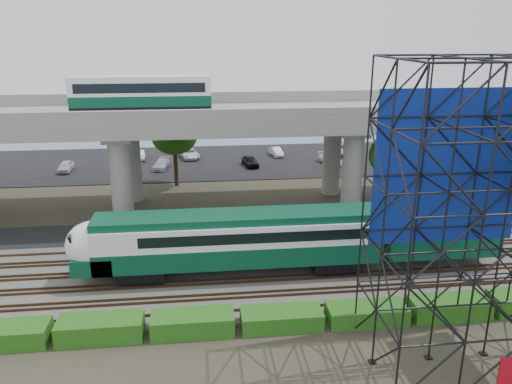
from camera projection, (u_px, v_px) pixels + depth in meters
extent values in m
plane|color=#474233|center=(255.00, 290.00, 32.45)|extent=(140.00, 140.00, 0.00)
cube|color=slate|center=(252.00, 275.00, 34.31)|extent=(90.00, 12.00, 0.20)
cube|color=black|center=(242.00, 229.00, 42.36)|extent=(90.00, 5.00, 0.08)
cube|color=black|center=(227.00, 161.00, 64.58)|extent=(90.00, 18.00, 0.08)
cube|color=slate|center=(219.00, 130.00, 85.39)|extent=(140.00, 40.00, 0.03)
cube|color=#472D1E|center=(261.00, 309.00, 29.79)|extent=(90.00, 0.08, 0.16)
cube|color=#472D1E|center=(258.00, 297.00, 31.15)|extent=(90.00, 0.08, 0.16)
cube|color=#472D1E|center=(257.00, 292.00, 31.68)|extent=(90.00, 0.08, 0.16)
cube|color=#472D1E|center=(254.00, 281.00, 33.04)|extent=(90.00, 0.08, 0.16)
cube|color=#472D1E|center=(253.00, 277.00, 33.57)|extent=(90.00, 0.08, 0.16)
cube|color=#472D1E|center=(251.00, 268.00, 34.93)|extent=(90.00, 0.08, 0.16)
cube|color=#472D1E|center=(250.00, 264.00, 35.46)|extent=(90.00, 0.08, 0.16)
cube|color=#472D1E|center=(248.00, 256.00, 36.82)|extent=(90.00, 0.08, 0.16)
cube|color=#472D1E|center=(248.00, 252.00, 37.35)|extent=(90.00, 0.08, 0.16)
cube|color=#472D1E|center=(246.00, 245.00, 38.72)|extent=(90.00, 0.08, 0.16)
cube|color=black|center=(143.00, 271.00, 33.31)|extent=(3.00, 2.20, 0.90)
cube|color=black|center=(333.00, 262.00, 34.69)|extent=(3.00, 2.20, 0.90)
cube|color=#09422C|center=(240.00, 251.00, 33.64)|extent=(19.00, 3.00, 1.40)
cube|color=white|center=(239.00, 231.00, 33.20)|extent=(19.00, 3.00, 1.50)
cube|color=#09422C|center=(239.00, 217.00, 32.89)|extent=(19.00, 2.60, 0.50)
cube|color=black|center=(254.00, 230.00, 33.29)|extent=(15.00, 3.06, 0.70)
ellipsoid|color=white|center=(94.00, 245.00, 32.36)|extent=(3.60, 3.00, 3.20)
cube|color=#09422C|center=(95.00, 260.00, 32.68)|extent=(2.60, 3.00, 1.10)
cube|color=black|center=(75.00, 239.00, 32.09)|extent=(0.48, 2.00, 1.09)
cube|color=#09422C|center=(439.00, 228.00, 34.82)|extent=(8.00, 3.00, 3.40)
cube|color=#9E9B93|center=(236.00, 118.00, 44.93)|extent=(80.00, 12.00, 1.20)
cube|color=#9E9B93|center=(241.00, 116.00, 39.14)|extent=(80.00, 0.50, 1.10)
cube|color=#9E9B93|center=(232.00, 97.00, 50.01)|extent=(80.00, 0.50, 1.10)
cylinder|color=#9E9B93|center=(121.00, 182.00, 41.97)|extent=(1.80, 1.80, 8.00)
cylinder|color=#9E9B93|center=(132.00, 161.00, 48.59)|extent=(1.80, 1.80, 8.00)
cube|color=#9E9B93|center=(123.00, 130.00, 44.15)|extent=(2.40, 9.00, 0.60)
cylinder|color=#9E9B93|center=(352.00, 174.00, 44.10)|extent=(1.80, 1.80, 8.00)
cylinder|color=#9E9B93|center=(332.00, 156.00, 50.72)|extent=(1.80, 1.80, 8.00)
cube|color=#9E9B93|center=(343.00, 126.00, 46.27)|extent=(2.40, 9.00, 0.60)
cylinder|color=#9E9B93|center=(498.00, 151.00, 52.63)|extent=(1.80, 1.80, 8.00)
cube|color=black|center=(143.00, 109.00, 43.77)|extent=(12.00, 2.50, 0.70)
cube|color=#09422C|center=(142.00, 100.00, 43.52)|extent=(12.00, 2.50, 0.90)
cube|color=white|center=(141.00, 87.00, 43.18)|extent=(12.00, 2.50, 1.30)
cube|color=black|center=(141.00, 87.00, 43.17)|extent=(11.00, 2.56, 0.80)
cube|color=white|center=(141.00, 78.00, 42.94)|extent=(12.00, 2.40, 0.30)
cube|color=navy|center=(449.00, 168.00, 25.92)|extent=(8.10, 0.08, 8.25)
cube|color=black|center=(456.00, 355.00, 25.89)|extent=(9.36, 6.36, 0.08)
cube|color=#1C5112|center=(5.00, 335.00, 26.73)|extent=(4.60, 1.80, 1.10)
cube|color=#1C5112|center=(101.00, 329.00, 27.24)|extent=(4.60, 1.80, 1.20)
cube|color=#1C5112|center=(193.00, 323.00, 27.78)|extent=(4.60, 1.80, 1.15)
cube|color=#1C5112|center=(281.00, 319.00, 28.33)|extent=(4.60, 1.80, 1.03)
cube|color=#1C5112|center=(367.00, 314.00, 28.86)|extent=(4.60, 1.80, 1.01)
cube|color=#1C5112|center=(449.00, 308.00, 29.38)|extent=(4.60, 1.80, 1.12)
cylinder|color=#382314|center=(394.00, 190.00, 45.01)|extent=(0.44, 0.44, 4.80)
ellipsoid|color=#1C5112|center=(397.00, 156.00, 44.03)|extent=(4.94, 4.94, 4.18)
cylinder|color=#382314|center=(176.00, 164.00, 53.77)|extent=(0.44, 0.44, 4.80)
ellipsoid|color=#1C5112|center=(174.00, 135.00, 52.78)|extent=(4.94, 4.94, 4.18)
imported|color=black|center=(138.00, 227.00, 40.97)|extent=(5.01, 2.83, 1.32)
imported|color=silver|center=(66.00, 166.00, 59.49)|extent=(1.46, 3.59, 1.22)
imported|color=#919498|center=(140.00, 155.00, 65.09)|extent=(1.78, 3.64, 1.15)
imported|color=#B3B5BB|center=(161.00, 164.00, 60.70)|extent=(2.15, 4.03, 1.11)
imported|color=white|center=(189.00, 153.00, 65.76)|extent=(3.07, 4.84, 1.24)
imported|color=black|center=(250.00, 161.00, 61.83)|extent=(2.15, 3.95, 1.27)
imported|color=silver|center=(276.00, 152.00, 67.01)|extent=(1.70, 3.53, 1.12)
imported|color=white|center=(330.00, 159.00, 62.92)|extent=(2.75, 4.53, 1.23)
imported|color=#AAADB2|center=(344.00, 149.00, 67.97)|extent=(3.25, 5.04, 1.29)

